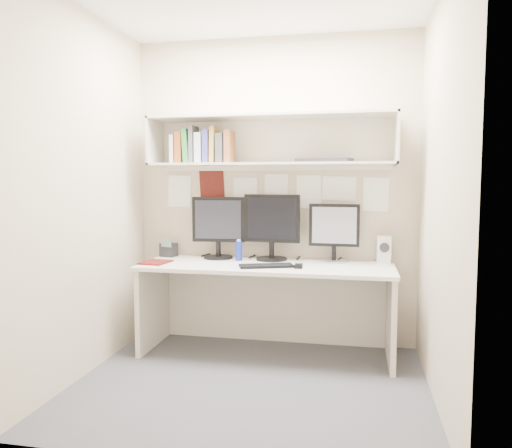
% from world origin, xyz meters
% --- Properties ---
extents(floor, '(2.40, 2.00, 0.01)m').
position_xyz_m(floor, '(0.00, 0.00, 0.00)').
color(floor, '#424247').
rests_on(floor, ground).
extents(wall_back, '(2.40, 0.02, 2.60)m').
position_xyz_m(wall_back, '(0.00, 1.00, 1.30)').
color(wall_back, '#BDAB90').
rests_on(wall_back, ground).
extents(wall_front, '(2.40, 0.02, 2.60)m').
position_xyz_m(wall_front, '(0.00, -1.00, 1.30)').
color(wall_front, '#BDAB90').
rests_on(wall_front, ground).
extents(wall_left, '(0.02, 2.00, 2.60)m').
position_xyz_m(wall_left, '(-1.20, 0.00, 1.30)').
color(wall_left, '#BDAB90').
rests_on(wall_left, ground).
extents(wall_right, '(0.02, 2.00, 2.60)m').
position_xyz_m(wall_right, '(1.20, 0.00, 1.30)').
color(wall_right, '#BDAB90').
rests_on(wall_right, ground).
extents(desk, '(2.00, 0.70, 0.73)m').
position_xyz_m(desk, '(0.00, 0.65, 0.37)').
color(desk, silver).
rests_on(desk, floor).
extents(overhead_hutch, '(2.00, 0.38, 0.40)m').
position_xyz_m(overhead_hutch, '(0.00, 0.86, 1.72)').
color(overhead_hutch, beige).
rests_on(overhead_hutch, wall_back).
extents(pinned_papers, '(1.92, 0.01, 0.48)m').
position_xyz_m(pinned_papers, '(0.00, 0.99, 1.25)').
color(pinned_papers, white).
rests_on(pinned_papers, wall_back).
extents(monitor_left, '(0.45, 0.25, 0.53)m').
position_xyz_m(monitor_left, '(-0.46, 0.87, 1.01)').
color(monitor_left, black).
rests_on(monitor_left, desk).
extents(monitor_center, '(0.47, 0.26, 0.55)m').
position_xyz_m(monitor_center, '(0.00, 0.87, 1.02)').
color(monitor_center, black).
rests_on(monitor_center, desk).
extents(monitor_right, '(0.41, 0.22, 0.48)m').
position_xyz_m(monitor_right, '(0.52, 0.87, 0.99)').
color(monitor_right, '#A5A5AA').
rests_on(monitor_right, desk).
extents(keyboard, '(0.44, 0.28, 0.02)m').
position_xyz_m(keyboard, '(0.02, 0.51, 0.74)').
color(keyboard, black).
rests_on(keyboard, desk).
extents(mouse, '(0.06, 0.10, 0.03)m').
position_xyz_m(mouse, '(0.27, 0.52, 0.74)').
color(mouse, black).
rests_on(mouse, desk).
extents(speaker, '(0.11, 0.12, 0.22)m').
position_xyz_m(speaker, '(0.92, 0.90, 0.84)').
color(speaker, beige).
rests_on(speaker, desk).
extents(blue_bottle, '(0.06, 0.06, 0.18)m').
position_xyz_m(blue_bottle, '(-0.26, 0.78, 0.81)').
color(blue_bottle, navy).
rests_on(blue_bottle, desk).
extents(maroon_notebook, '(0.23, 0.26, 0.01)m').
position_xyz_m(maroon_notebook, '(-0.89, 0.52, 0.74)').
color(maroon_notebook, '#520F0E').
rests_on(maroon_notebook, desk).
extents(desk_phone, '(0.15, 0.14, 0.16)m').
position_xyz_m(desk_phone, '(-0.91, 0.88, 0.79)').
color(desk_phone, black).
rests_on(desk_phone, desk).
extents(book_stack, '(0.51, 0.19, 0.30)m').
position_xyz_m(book_stack, '(-0.56, 0.78, 1.67)').
color(book_stack, beige).
rests_on(book_stack, overhead_hutch).
extents(hutch_tray, '(0.47, 0.28, 0.03)m').
position_xyz_m(hutch_tray, '(0.44, 0.80, 1.56)').
color(hutch_tray, black).
rests_on(hutch_tray, overhead_hutch).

